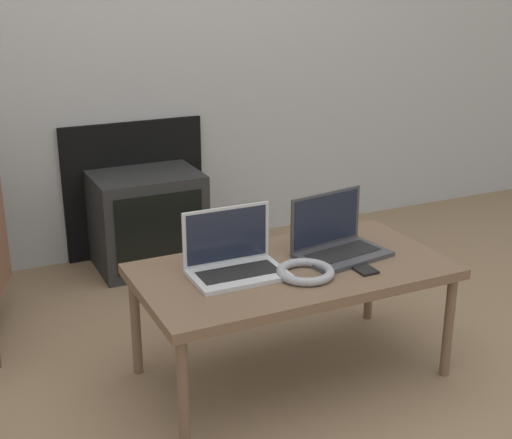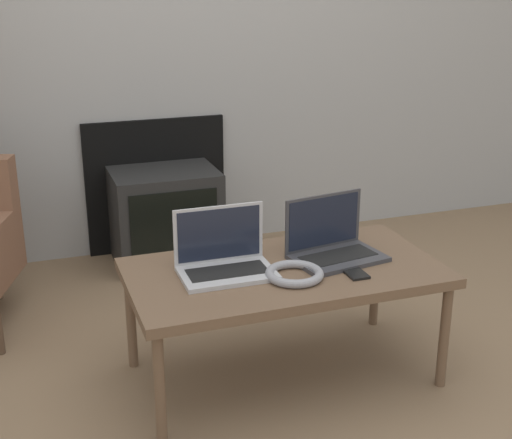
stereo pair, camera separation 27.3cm
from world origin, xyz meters
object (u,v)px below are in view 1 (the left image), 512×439
at_px(laptop_left, 234,259).
at_px(headphones, 305,272).
at_px(tv, 148,220).
at_px(phone, 360,267).
at_px(laptop_right, 336,241).

relative_size(laptop_left, headphones, 1.62).
bearing_deg(headphones, tv, 96.87).
bearing_deg(laptop_left, tv, 88.32).
height_order(phone, tv, tv).
distance_m(phone, tv, 1.39).
height_order(laptop_left, headphones, laptop_left).
xyz_separation_m(laptop_left, headphones, (0.21, -0.13, -0.03)).
distance_m(laptop_left, laptop_right, 0.41).
bearing_deg(tv, laptop_left, -92.39).
xyz_separation_m(laptop_left, tv, (0.05, 1.17, -0.24)).
xyz_separation_m(headphones, phone, (0.21, -0.02, -0.01)).
xyz_separation_m(laptop_right, phone, (0.01, -0.15, -0.05)).
bearing_deg(headphones, phone, -6.24).
xyz_separation_m(laptop_left, phone, (0.42, -0.15, -0.05)).
relative_size(laptop_left, phone, 2.25).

